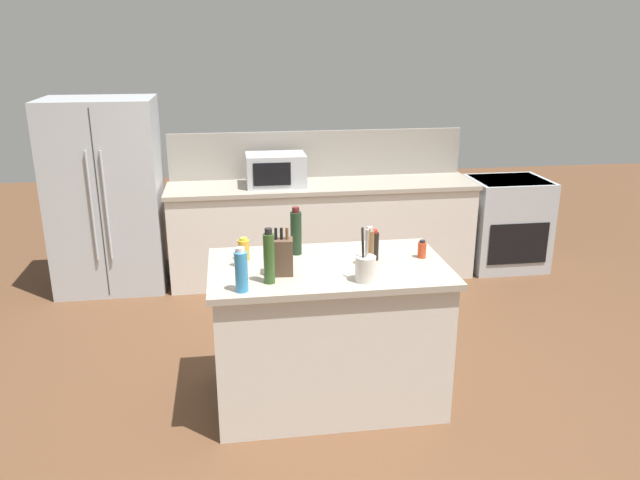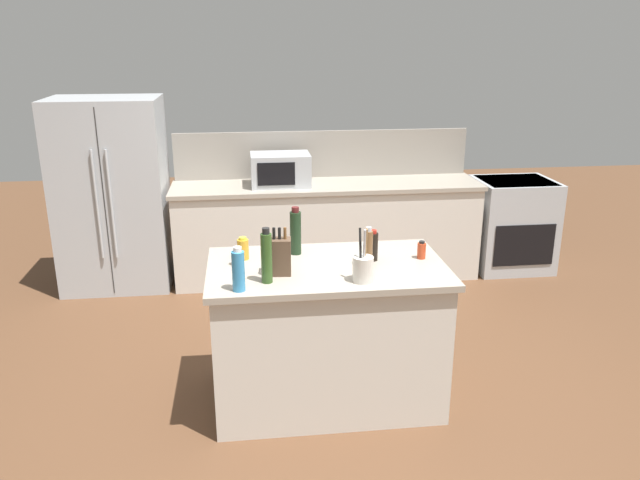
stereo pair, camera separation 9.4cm
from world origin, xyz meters
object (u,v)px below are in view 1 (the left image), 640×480
at_px(olive_oil_bottle, 269,257).
at_px(soy_sauce_bottle, 374,246).
at_px(knife_block, 282,256).
at_px(salt_shaker, 238,258).
at_px(refrigerator, 107,196).
at_px(dish_soap_bottle, 241,271).
at_px(spice_jar_paprika, 422,250).
at_px(pepper_grinder, 370,247).
at_px(utensil_crock, 365,268).
at_px(honey_jar, 244,249).
at_px(range_oven, 506,223).
at_px(microwave, 276,170).
at_px(wine_bottle, 296,232).

relative_size(olive_oil_bottle, soy_sauce_bottle, 1.64).
distance_m(knife_block, salt_shaker, 0.32).
height_order(refrigerator, dish_soap_bottle, refrigerator).
relative_size(olive_oil_bottle, dish_soap_bottle, 1.28).
bearing_deg(spice_jar_paprika, pepper_grinder, -166.00).
relative_size(olive_oil_bottle, pepper_grinder, 1.31).
bearing_deg(utensil_crock, honey_jar, 145.71).
xyz_separation_m(soy_sauce_bottle, honey_jar, (-0.81, 0.12, -0.03)).
bearing_deg(soy_sauce_bottle, knife_block, -164.07).
distance_m(range_oven, knife_block, 3.45).
distance_m(microwave, knife_block, 2.32).
xyz_separation_m(range_oven, microwave, (-2.35, 0.00, 0.62)).
relative_size(salt_shaker, soy_sauce_bottle, 0.56).
xyz_separation_m(knife_block, honey_jar, (-0.22, 0.29, -0.04)).
bearing_deg(refrigerator, salt_shaker, -62.01).
height_order(microwave, dish_soap_bottle, microwave).
bearing_deg(refrigerator, pepper_grinder, -49.43).
bearing_deg(range_oven, soy_sauce_bottle, -131.60).
relative_size(honey_jar, dish_soap_bottle, 0.57).
height_order(range_oven, soy_sauce_bottle, soy_sauce_bottle).
bearing_deg(olive_oil_bottle, soy_sauce_bottle, 23.03).
height_order(olive_oil_bottle, honey_jar, olive_oil_bottle).
bearing_deg(dish_soap_bottle, range_oven, 42.74).
height_order(microwave, knife_block, microwave).
bearing_deg(utensil_crock, dish_soap_bottle, -176.10).
distance_m(range_oven, wine_bottle, 3.14).
bearing_deg(wine_bottle, range_oven, 39.53).
bearing_deg(knife_block, dish_soap_bottle, -132.84).
height_order(refrigerator, honey_jar, refrigerator).
relative_size(utensil_crock, wine_bottle, 1.02).
distance_m(range_oven, soy_sauce_bottle, 2.92).
relative_size(pepper_grinder, soy_sauce_bottle, 1.25).
xyz_separation_m(olive_oil_bottle, soy_sauce_bottle, (0.68, 0.29, -0.06)).
height_order(range_oven, olive_oil_bottle, olive_oil_bottle).
bearing_deg(salt_shaker, microwave, 79.10).
xyz_separation_m(microwave, knife_block, (-0.15, -2.31, -0.04)).
xyz_separation_m(knife_block, spice_jar_paprika, (0.91, 0.16, -0.06)).
distance_m(olive_oil_bottle, soy_sauce_bottle, 0.74).
bearing_deg(refrigerator, spice_jar_paprika, -43.41).
relative_size(wine_bottle, spice_jar_paprika, 2.71).
bearing_deg(spice_jar_paprika, wine_bottle, 166.50).
bearing_deg(pepper_grinder, knife_block, -172.46).
bearing_deg(salt_shaker, utensil_crock, -26.47).
distance_m(pepper_grinder, soy_sauce_bottle, 0.11).
distance_m(knife_block, wine_bottle, 0.37).
xyz_separation_m(range_oven, pepper_grinder, (-1.95, -2.24, 0.59)).
bearing_deg(salt_shaker, knife_block, -35.90).
bearing_deg(salt_shaker, dish_soap_bottle, -88.09).
bearing_deg(olive_oil_bottle, dish_soap_bottle, -147.17).
relative_size(range_oven, wine_bottle, 2.93).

